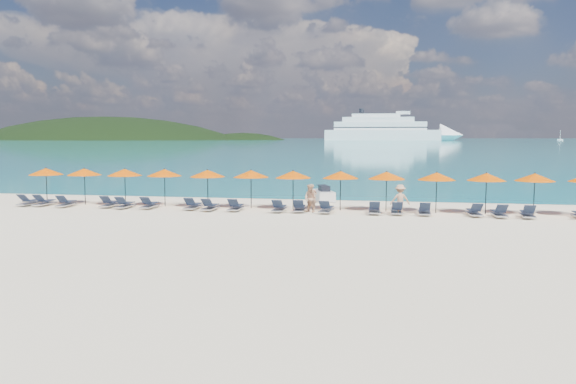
# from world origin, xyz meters

# --- Properties ---
(ground) EXTENTS (1400.00, 1400.00, 0.00)m
(ground) POSITION_xyz_m (0.00, 0.00, 0.00)
(ground) COLOR beige
(sea) EXTENTS (1600.00, 1300.00, 0.01)m
(sea) POSITION_xyz_m (0.00, 660.00, 0.01)
(sea) COLOR #1FA9B2
(sea) RESTS_ON ground
(headland_main) EXTENTS (374.00, 242.00, 126.50)m
(headland_main) POSITION_xyz_m (-300.00, 540.00, -38.00)
(headland_main) COLOR black
(headland_main) RESTS_ON ground
(headland_small) EXTENTS (162.00, 126.00, 85.50)m
(headland_small) POSITION_xyz_m (-150.00, 560.00, -35.00)
(headland_small) COLOR black
(headland_small) RESTS_ON ground
(cruise_ship) EXTENTS (130.60, 27.11, 36.12)m
(cruise_ship) POSITION_xyz_m (9.33, 518.90, 9.40)
(cruise_ship) COLOR white
(cruise_ship) RESTS_ON ground
(sailboat_far) EXTENTS (5.22, 1.74, 9.57)m
(sailboat_far) POSITION_xyz_m (163.48, 541.07, 0.98)
(sailboat_far) COLOR white
(sailboat_far) RESTS_ON ground
(jetski) EXTENTS (1.84, 2.94, 0.98)m
(jetski) POSITION_xyz_m (1.16, 9.63, 0.40)
(jetski) COLOR silver
(jetski) RESTS_ON ground
(beachgoer_a) EXTENTS (0.62, 0.46, 1.55)m
(beachgoer_a) POSITION_xyz_m (1.13, 4.22, 0.77)
(beachgoer_a) COLOR tan
(beachgoer_a) RESTS_ON ground
(beachgoer_b) EXTENTS (0.87, 0.71, 1.55)m
(beachgoer_b) POSITION_xyz_m (1.10, 3.87, 0.78)
(beachgoer_b) COLOR tan
(beachgoer_b) RESTS_ON ground
(beachgoer_c) EXTENTS (1.12, 0.65, 1.63)m
(beachgoer_c) POSITION_xyz_m (5.95, 3.85, 0.81)
(beachgoer_c) COLOR tan
(beachgoer_c) RESTS_ON ground
(umbrella_0) EXTENTS (2.10, 2.10, 2.28)m
(umbrella_0) POSITION_xyz_m (-15.57, 4.85, 2.02)
(umbrella_0) COLOR black
(umbrella_0) RESTS_ON ground
(umbrella_1) EXTENTS (2.10, 2.10, 2.28)m
(umbrella_1) POSITION_xyz_m (-13.05, 4.96, 2.02)
(umbrella_1) COLOR black
(umbrella_1) RESTS_ON ground
(umbrella_2) EXTENTS (2.10, 2.10, 2.28)m
(umbrella_2) POSITION_xyz_m (-10.39, 4.96, 2.02)
(umbrella_2) COLOR black
(umbrella_2) RESTS_ON ground
(umbrella_3) EXTENTS (2.10, 2.10, 2.28)m
(umbrella_3) POSITION_xyz_m (-7.90, 5.08, 2.02)
(umbrella_3) COLOR black
(umbrella_3) RESTS_ON ground
(umbrella_4) EXTENTS (2.10, 2.10, 2.28)m
(umbrella_4) POSITION_xyz_m (-5.14, 4.89, 2.02)
(umbrella_4) COLOR black
(umbrella_4) RESTS_ON ground
(umbrella_5) EXTENTS (2.10, 2.10, 2.28)m
(umbrella_5) POSITION_xyz_m (-2.56, 5.04, 2.02)
(umbrella_5) COLOR black
(umbrella_5) RESTS_ON ground
(umbrella_6) EXTENTS (2.10, 2.10, 2.28)m
(umbrella_6) POSITION_xyz_m (-0.05, 4.93, 2.02)
(umbrella_6) COLOR black
(umbrella_6) RESTS_ON ground
(umbrella_7) EXTENTS (2.10, 2.10, 2.28)m
(umbrella_7) POSITION_xyz_m (2.64, 5.10, 2.02)
(umbrella_7) COLOR black
(umbrella_7) RESTS_ON ground
(umbrella_8) EXTENTS (2.10, 2.10, 2.28)m
(umbrella_8) POSITION_xyz_m (5.21, 5.07, 2.02)
(umbrella_8) COLOR black
(umbrella_8) RESTS_ON ground
(umbrella_9) EXTENTS (2.10, 2.10, 2.28)m
(umbrella_9) POSITION_xyz_m (7.91, 4.88, 2.02)
(umbrella_9) COLOR black
(umbrella_9) RESTS_ON ground
(umbrella_10) EXTENTS (2.10, 2.10, 2.28)m
(umbrella_10) POSITION_xyz_m (10.51, 4.89, 2.02)
(umbrella_10) COLOR black
(umbrella_10) RESTS_ON ground
(umbrella_11) EXTENTS (2.10, 2.10, 2.28)m
(umbrella_11) POSITION_xyz_m (12.99, 5.05, 2.02)
(umbrella_11) COLOR black
(umbrella_11) RESTS_ON ground
(lounger_0) EXTENTS (0.69, 1.72, 0.66)m
(lounger_0) POSITION_xyz_m (-16.08, 3.82, 0.24)
(lounger_0) COLOR silver
(lounger_0) RESTS_ON ground
(lounger_1) EXTENTS (0.64, 1.71, 0.66)m
(lounger_1) POSITION_xyz_m (-15.11, 3.87, 0.24)
(lounger_1) COLOR silver
(lounger_1) RESTS_ON ground
(lounger_2) EXTENTS (0.79, 1.75, 0.66)m
(lounger_2) POSITION_xyz_m (-13.56, 3.68, 0.24)
(lounger_2) COLOR silver
(lounger_2) RESTS_ON ground
(lounger_3) EXTENTS (0.67, 1.72, 0.66)m
(lounger_3) POSITION_xyz_m (-10.87, 3.93, 0.24)
(lounger_3) COLOR silver
(lounger_3) RESTS_ON ground
(lounger_4) EXTENTS (0.67, 1.72, 0.66)m
(lounger_4) POSITION_xyz_m (-9.78, 3.63, 0.24)
(lounger_4) COLOR silver
(lounger_4) RESTS_ON ground
(lounger_5) EXTENTS (0.68, 1.72, 0.66)m
(lounger_5) POSITION_xyz_m (-8.35, 3.83, 0.24)
(lounger_5) COLOR silver
(lounger_5) RESTS_ON ground
(lounger_6) EXTENTS (0.62, 1.70, 0.66)m
(lounger_6) POSITION_xyz_m (-5.70, 3.85, 0.24)
(lounger_6) COLOR silver
(lounger_6) RESTS_ON ground
(lounger_7) EXTENTS (0.66, 1.72, 0.66)m
(lounger_7) POSITION_xyz_m (-4.58, 3.58, 0.24)
(lounger_7) COLOR silver
(lounger_7) RESTS_ON ground
(lounger_8) EXTENTS (0.63, 1.71, 0.66)m
(lounger_8) POSITION_xyz_m (-3.13, 3.75, 0.24)
(lounger_8) COLOR silver
(lounger_8) RESTS_ON ground
(lounger_9) EXTENTS (0.62, 1.70, 0.66)m
(lounger_9) POSITION_xyz_m (-0.63, 3.72, 0.24)
(lounger_9) COLOR silver
(lounger_9) RESTS_ON ground
(lounger_10) EXTENTS (0.74, 1.74, 0.66)m
(lounger_10) POSITION_xyz_m (0.47, 3.89, 0.24)
(lounger_10) COLOR silver
(lounger_10) RESTS_ON ground
(lounger_11) EXTENTS (0.74, 1.74, 0.66)m
(lounger_11) POSITION_xyz_m (2.00, 3.74, 0.24)
(lounger_11) COLOR silver
(lounger_11) RESTS_ON ground
(lounger_12) EXTENTS (0.67, 1.72, 0.66)m
(lounger_12) POSITION_xyz_m (4.60, 3.83, 0.24)
(lounger_12) COLOR silver
(lounger_12) RESTS_ON ground
(lounger_13) EXTENTS (0.66, 1.72, 0.66)m
(lounger_13) POSITION_xyz_m (5.79, 3.91, 0.24)
(lounger_13) COLOR silver
(lounger_13) RESTS_ON ground
(lounger_14) EXTENTS (0.65, 1.71, 0.66)m
(lounger_14) POSITION_xyz_m (7.24, 3.86, 0.24)
(lounger_14) COLOR silver
(lounger_14) RESTS_ON ground
(lounger_15) EXTENTS (0.75, 1.74, 0.66)m
(lounger_15) POSITION_xyz_m (9.79, 3.92, 0.24)
(lounger_15) COLOR silver
(lounger_15) RESTS_ON ground
(lounger_16) EXTENTS (0.68, 1.72, 0.66)m
(lounger_16) POSITION_xyz_m (11.01, 3.75, 0.24)
(lounger_16) COLOR silver
(lounger_16) RESTS_ON ground
(lounger_17) EXTENTS (0.75, 1.74, 0.66)m
(lounger_17) POSITION_xyz_m (12.39, 3.72, 0.24)
(lounger_17) COLOR silver
(lounger_17) RESTS_ON ground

